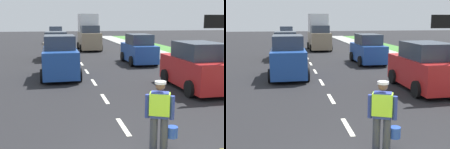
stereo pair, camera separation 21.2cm
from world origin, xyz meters
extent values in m
plane|color=black|center=(0.00, 21.00, 0.00)|extent=(96.00, 96.00, 0.00)
cube|color=#9E9E99|center=(7.20, 10.00, 0.00)|extent=(2.40, 72.00, 0.14)
cube|color=silver|center=(0.00, 2.70, 0.01)|extent=(0.14, 1.40, 0.01)
cube|color=silver|center=(0.00, 5.70, 0.01)|extent=(0.14, 1.40, 0.01)
cube|color=silver|center=(0.00, 8.70, 0.01)|extent=(0.14, 1.40, 0.01)
cube|color=silver|center=(0.00, 11.70, 0.01)|extent=(0.14, 1.40, 0.01)
cube|color=silver|center=(0.00, 14.70, 0.01)|extent=(0.14, 1.40, 0.01)
cube|color=silver|center=(0.00, 17.70, 0.01)|extent=(0.14, 1.40, 0.01)
cube|color=silver|center=(0.00, 20.70, 0.01)|extent=(0.14, 1.40, 0.01)
cube|color=silver|center=(0.00, 23.70, 0.01)|extent=(0.14, 1.40, 0.01)
cube|color=silver|center=(0.00, 26.70, 0.01)|extent=(0.14, 1.40, 0.01)
cube|color=silver|center=(0.00, 29.70, 0.01)|extent=(0.14, 1.40, 0.01)
cube|color=silver|center=(0.00, 32.70, 0.01)|extent=(0.14, 1.40, 0.01)
cube|color=silver|center=(0.00, 35.70, 0.01)|extent=(0.14, 1.40, 0.01)
cube|color=silver|center=(0.00, 38.70, 0.01)|extent=(0.14, 1.40, 0.01)
cube|color=silver|center=(0.00, 41.70, 0.01)|extent=(0.14, 1.40, 0.01)
cube|color=silver|center=(0.00, 44.70, 0.01)|extent=(0.14, 1.40, 0.01)
cube|color=silver|center=(0.00, 47.70, 0.01)|extent=(0.14, 1.40, 0.01)
cylinder|color=#383D4C|center=(0.34, 1.13, 0.41)|extent=(0.18, 0.18, 0.82)
cylinder|color=#383D4C|center=(0.56, 1.03, 0.41)|extent=(0.18, 0.18, 0.82)
cube|color=navy|center=(0.45, 1.08, 1.12)|extent=(0.46, 0.38, 0.60)
cube|color=#A5EA33|center=(0.45, 1.08, 1.14)|extent=(0.53, 0.45, 0.51)
cylinder|color=navy|center=(0.20, 1.19, 1.07)|extent=(0.11, 0.11, 0.55)
cylinder|color=navy|center=(0.71, 0.96, 1.07)|extent=(0.11, 0.11, 0.55)
sphere|color=brown|center=(0.45, 1.08, 1.56)|extent=(0.22, 0.22, 0.22)
cylinder|color=silver|center=(0.45, 1.08, 1.64)|extent=(0.26, 0.26, 0.06)
cylinder|color=#2347B7|center=(0.77, 1.04, 0.45)|extent=(0.26, 0.26, 0.26)
cube|color=white|center=(4.27, 5.13, 2.95)|extent=(1.10, 0.05, 0.44)
cube|color=black|center=(4.27, 5.11, 2.95)|extent=(1.16, 0.04, 0.50)
cube|color=gray|center=(1.65, 23.68, 0.96)|extent=(1.90, 4.60, 1.56)
cube|color=#2D3847|center=(1.65, 22.88, 2.09)|extent=(1.67, 1.61, 0.70)
cube|color=silver|center=(1.65, 24.49, 2.64)|extent=(1.81, 2.53, 1.80)
cylinder|color=black|center=(0.68, 25.11, 0.34)|extent=(0.22, 0.68, 0.68)
cylinder|color=black|center=(2.62, 25.11, 0.34)|extent=(0.22, 0.68, 0.68)
cylinder|color=black|center=(0.68, 22.26, 0.34)|extent=(0.22, 0.68, 0.68)
cylinder|color=black|center=(2.62, 22.26, 0.34)|extent=(0.22, 0.68, 0.68)
cube|color=#1E4799|center=(-1.55, 10.32, 0.85)|extent=(1.73, 3.98, 1.33)
cube|color=#2D3847|center=(-1.55, 10.42, 1.86)|extent=(1.53, 2.19, 0.70)
cylinder|color=black|center=(-0.66, 9.08, 0.34)|extent=(0.22, 0.68, 0.68)
cylinder|color=black|center=(-2.43, 9.08, 0.34)|extent=(0.22, 0.68, 0.68)
cylinder|color=black|center=(-0.66, 11.55, 0.34)|extent=(0.22, 0.68, 0.68)
cylinder|color=black|center=(-2.43, 11.55, 0.34)|extent=(0.22, 0.68, 0.68)
cube|color=gray|center=(-1.66, 17.66, 0.78)|extent=(1.83, 3.80, 1.21)
cube|color=#2D3847|center=(-1.66, 17.76, 1.74)|extent=(1.61, 2.09, 0.70)
cylinder|color=black|center=(-0.72, 16.48, 0.34)|extent=(0.22, 0.68, 0.68)
cylinder|color=black|center=(-2.60, 16.48, 0.34)|extent=(0.22, 0.68, 0.68)
cylinder|color=black|center=(-0.72, 18.84, 0.34)|extent=(0.22, 0.68, 0.68)
cylinder|color=black|center=(-2.60, 18.84, 0.34)|extent=(0.22, 0.68, 0.68)
cube|color=#1E4799|center=(3.92, 14.21, 0.75)|extent=(1.63, 3.92, 1.15)
cube|color=#2D3847|center=(3.92, 14.11, 1.68)|extent=(1.43, 2.16, 0.70)
cylinder|color=black|center=(3.09, 15.43, 0.34)|extent=(0.22, 0.68, 0.68)
cylinder|color=black|center=(4.76, 15.43, 0.34)|extent=(0.22, 0.68, 0.68)
cylinder|color=black|center=(3.09, 13.00, 0.34)|extent=(0.22, 0.68, 0.68)
cylinder|color=black|center=(4.76, 13.00, 0.34)|extent=(0.22, 0.68, 0.68)
cube|color=red|center=(4.26, 6.54, 0.77)|extent=(1.82, 4.13, 1.19)
cube|color=#2D3847|center=(4.26, 6.44, 1.72)|extent=(1.60, 2.27, 0.70)
cylinder|color=black|center=(3.33, 7.82, 0.34)|extent=(0.22, 0.68, 0.68)
cylinder|color=black|center=(5.18, 7.82, 0.34)|extent=(0.22, 0.68, 0.68)
cylinder|color=black|center=(3.33, 5.26, 0.34)|extent=(0.22, 0.68, 0.68)
cube|color=silver|center=(-1.49, 32.77, 0.80)|extent=(1.77, 4.19, 1.24)
cube|color=#2D3847|center=(-1.49, 32.88, 1.77)|extent=(1.55, 2.31, 0.70)
cylinder|color=black|center=(-0.58, 31.47, 0.34)|extent=(0.22, 0.68, 0.68)
cylinder|color=black|center=(-2.39, 31.47, 0.34)|extent=(0.22, 0.68, 0.68)
cylinder|color=black|center=(-0.58, 34.07, 0.34)|extent=(0.22, 0.68, 0.68)
cylinder|color=black|center=(-2.39, 34.07, 0.34)|extent=(0.22, 0.68, 0.68)
camera|label=1|loc=(-1.88, -4.87, 3.04)|focal=46.07mm
camera|label=2|loc=(-1.68, -4.91, 3.04)|focal=46.07mm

